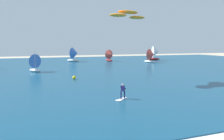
% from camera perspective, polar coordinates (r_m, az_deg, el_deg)
% --- Properties ---
extents(ocean, '(160.00, 90.00, 0.10)m').
position_cam_1_polar(ocean, '(57.36, -11.34, 0.50)').
color(ocean, navy).
rests_on(ocean, ground).
extents(kitesurfer, '(1.87, 1.68, 1.67)m').
position_cam_1_polar(kitesurfer, '(24.49, 2.51, -5.97)').
color(kitesurfer, white).
rests_on(kitesurfer, ocean).
extents(kite, '(7.28, 4.88, 1.06)m').
position_cam_1_polar(kite, '(34.87, 4.01, 13.69)').
color(kite, orange).
extents(sailboat_center_horizon, '(3.36, 3.85, 4.34)m').
position_cam_1_polar(sailboat_center_horizon, '(76.73, -0.50, 3.67)').
color(sailboat_center_horizon, maroon).
rests_on(sailboat_center_horizon, ocean).
extents(sailboat_mid_left, '(5.04, 4.45, 5.66)m').
position_cam_1_polar(sailboat_mid_left, '(83.44, 10.80, 4.21)').
color(sailboat_mid_left, maroon).
rests_on(sailboat_mid_left, ocean).
extents(sailboat_far_left, '(4.73, 4.49, 5.26)m').
position_cam_1_polar(sailboat_far_left, '(75.88, -9.40, 3.87)').
color(sailboat_far_left, silver).
rests_on(sailboat_far_left, ocean).
extents(sailboat_mid_right, '(3.87, 4.31, 4.80)m').
position_cam_1_polar(sailboat_mid_right, '(71.76, 9.84, 3.54)').
color(sailboat_mid_right, white).
rests_on(sailboat_mid_right, ocean).
extents(sailboat_outermost, '(3.49, 3.80, 4.22)m').
position_cam_1_polar(sailboat_outermost, '(51.07, -19.17, 1.76)').
color(sailboat_outermost, white).
rests_on(sailboat_outermost, ocean).
extents(marker_buoy, '(0.61, 0.61, 0.61)m').
position_cam_1_polar(marker_buoy, '(38.57, -9.48, -1.87)').
color(marker_buoy, yellow).
rests_on(marker_buoy, ocean).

